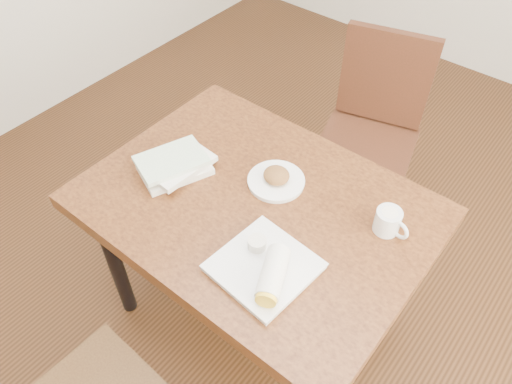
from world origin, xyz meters
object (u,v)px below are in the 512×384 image
Objects in this scene: chair_far at (373,123)px; plate_burrito at (266,269)px; plate_scone at (276,179)px; book_stack at (175,165)px; table at (256,218)px; coffee_mug at (389,221)px.

chair_far is 1.11m from plate_burrito.
chair_far is 0.78m from plate_scone.
book_stack is (-0.52, 0.14, 0.00)m from plate_burrito.
plate_burrito is 0.54m from book_stack.
table is at bearing 11.30° from book_stack.
chair_far is 0.84m from coffee_mug.
book_stack is (-0.31, -0.18, 0.01)m from plate_scone.
chair_far is 7.80× the size of coffee_mug.
plate_scone is at bearing 122.92° from plate_burrito.
coffee_mug is at bearing 7.63° from plate_scone.
chair_far is (-0.00, 0.86, -0.12)m from table.
chair_far reaches higher than book_stack.
plate_scone is at bearing 29.48° from book_stack.
book_stack is at bearing -162.11° from coffee_mug.
table is at bearing 134.97° from plate_burrito.
table is at bearing -89.05° from plate_scone.
chair_far is at bearing 71.35° from book_stack.
book_stack is (-0.32, -0.06, 0.12)m from table.
table is 9.35× the size of coffee_mug.
plate_scone reaches higher than table.
chair_far is 3.37× the size of book_stack.
chair_far reaches higher than plate_burrito.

